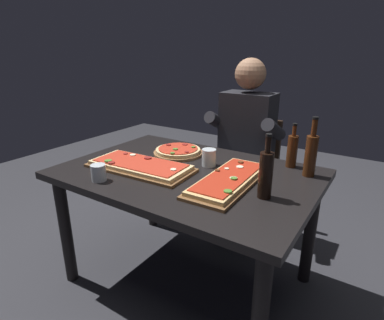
# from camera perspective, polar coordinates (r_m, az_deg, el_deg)

# --- Properties ---
(ground_plane) EXTENTS (6.40, 6.40, 0.00)m
(ground_plane) POSITION_cam_1_polar(r_m,az_deg,el_deg) (2.16, -0.78, -20.53)
(ground_plane) COLOR #2D2D33
(dining_table) EXTENTS (1.40, 0.96, 0.74)m
(dining_table) POSITION_cam_1_polar(r_m,az_deg,el_deg) (1.82, -0.87, -4.76)
(dining_table) COLOR black
(dining_table) RESTS_ON ground_plane
(pizza_rectangular_front) EXTENTS (0.63, 0.31, 0.05)m
(pizza_rectangular_front) POSITION_cam_1_polar(r_m,az_deg,el_deg) (1.82, -9.32, -1.04)
(pizza_rectangular_front) COLOR brown
(pizza_rectangular_front) RESTS_ON dining_table
(pizza_rectangular_left) EXTENTS (0.26, 0.60, 0.05)m
(pizza_rectangular_left) POSITION_cam_1_polar(r_m,az_deg,el_deg) (1.62, 6.66, -3.55)
(pizza_rectangular_left) COLOR brown
(pizza_rectangular_left) RESTS_ON dining_table
(pizza_round_far) EXTENTS (0.32, 0.32, 0.05)m
(pizza_round_far) POSITION_cam_1_polar(r_m,az_deg,el_deg) (2.05, -2.53, 1.58)
(pizza_round_far) COLOR brown
(pizza_round_far) RESTS_ON dining_table
(wine_bottle_dark) EXTENTS (0.06, 0.06, 0.30)m
(wine_bottle_dark) POSITION_cam_1_polar(r_m,az_deg,el_deg) (1.47, 13.14, -2.39)
(wine_bottle_dark) COLOR black
(wine_bottle_dark) RESTS_ON dining_table
(oil_bottle_amber) EXTENTS (0.06, 0.06, 0.26)m
(oil_bottle_amber) POSITION_cam_1_polar(r_m,az_deg,el_deg) (1.90, 17.59, 1.67)
(oil_bottle_amber) COLOR #47230F
(oil_bottle_amber) RESTS_ON dining_table
(vinegar_bottle_green) EXTENTS (0.06, 0.06, 0.32)m
(vinegar_bottle_green) POSITION_cam_1_polar(r_m,az_deg,el_deg) (1.79, 20.62, 1.07)
(vinegar_bottle_green) COLOR #47230F
(vinegar_bottle_green) RESTS_ON dining_table
(tumbler_near_camera) EXTENTS (0.08, 0.08, 0.09)m
(tumbler_near_camera) POSITION_cam_1_polar(r_m,az_deg,el_deg) (1.71, -16.47, -2.20)
(tumbler_near_camera) COLOR silver
(tumbler_near_camera) RESTS_ON dining_table
(tumbler_far_side) EXTENTS (0.08, 0.08, 0.10)m
(tumbler_far_side) POSITION_cam_1_polar(r_m,az_deg,el_deg) (1.85, 3.07, 0.27)
(tumbler_far_side) COLOR silver
(tumbler_far_side) RESTS_ON dining_table
(diner_chair) EXTENTS (0.44, 0.44, 0.87)m
(diner_chair) POSITION_cam_1_polar(r_m,az_deg,el_deg) (2.57, 10.15, -1.42)
(diner_chair) COLOR black
(diner_chair) RESTS_ON ground_plane
(seated_diner) EXTENTS (0.53, 0.41, 1.33)m
(seated_diner) POSITION_cam_1_polar(r_m,az_deg,el_deg) (2.39, 9.36, 3.46)
(seated_diner) COLOR #23232D
(seated_diner) RESTS_ON ground_plane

